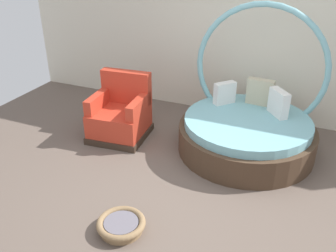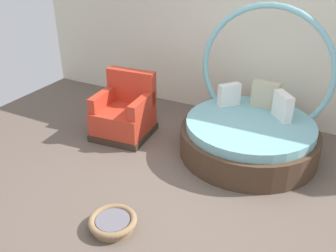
# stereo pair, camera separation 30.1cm
# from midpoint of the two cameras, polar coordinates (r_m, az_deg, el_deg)

# --- Properties ---
(ground_plane) EXTENTS (8.00, 8.00, 0.02)m
(ground_plane) POSITION_cam_midpoint_polar(r_m,az_deg,el_deg) (4.50, 1.77, -10.21)
(ground_plane) COLOR #66564C
(back_wall) EXTENTS (8.00, 0.12, 2.90)m
(back_wall) POSITION_cam_midpoint_polar(r_m,az_deg,el_deg) (6.01, 10.79, 14.64)
(back_wall) COLOR silver
(back_wall) RESTS_ON ground_plane
(round_daybed) EXTENTS (1.88, 1.88, 1.97)m
(round_daybed) POSITION_cam_midpoint_polar(r_m,az_deg,el_deg) (5.26, 10.65, 0.08)
(round_daybed) COLOR #473323
(round_daybed) RESTS_ON ground_plane
(red_armchair) EXTENTS (0.87, 0.87, 0.94)m
(red_armchair) POSITION_cam_midpoint_polar(r_m,az_deg,el_deg) (5.59, -8.84, 1.60)
(red_armchair) COLOR #38281E
(red_armchair) RESTS_ON ground_plane
(pet_basket) EXTENTS (0.51, 0.51, 0.13)m
(pet_basket) POSITION_cam_midpoint_polar(r_m,az_deg,el_deg) (4.00, -9.43, -14.83)
(pet_basket) COLOR #8E704C
(pet_basket) RESTS_ON ground_plane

